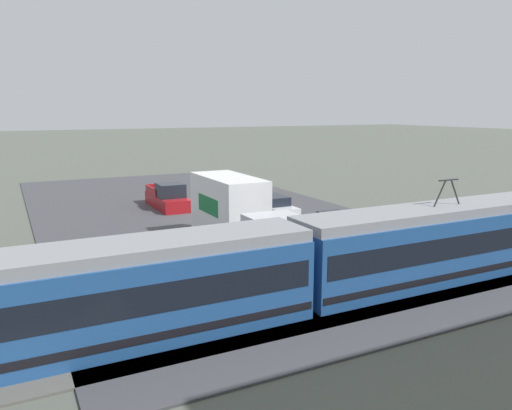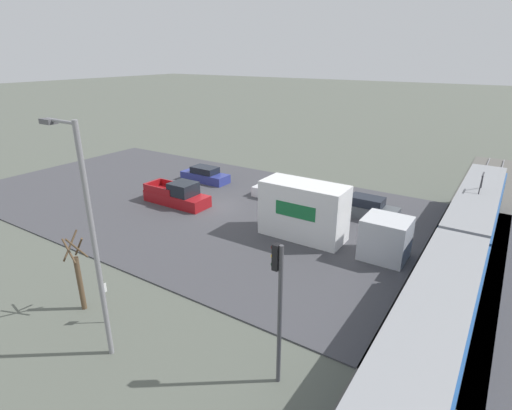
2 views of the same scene
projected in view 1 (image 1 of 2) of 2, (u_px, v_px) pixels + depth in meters
The scene contains 9 objects.
ground_plane at pixel (197, 214), 35.54m from camera, with size 320.00×320.00×0.00m, color #565B51.
road_surface at pixel (197, 213), 35.53m from camera, with size 21.56×43.89×0.08m.
rail_bed at pixel (352, 295), 19.92m from camera, with size 59.59×4.40×0.22m.
light_rail_tram at pixel (298, 266), 18.50m from camera, with size 29.47×2.63×4.32m.
box_truck at pixel (239, 217), 26.14m from camera, with size 2.41×9.49×3.70m.
pickup_truck at pixel (168, 198), 37.29m from camera, with size 2.00×5.62×1.91m.
sedan_car_0 at pixel (273, 208), 34.40m from camera, with size 1.72×4.47×1.43m.
sedan_car_1 at pixel (339, 230), 27.91m from camera, with size 1.72×4.64×1.54m.
sedan_car_2 at pixel (229, 190), 41.84m from camera, with size 1.76×4.76×1.40m.
Camera 1 is at (11.92, 32.94, 7.34)m, focal length 35.00 mm.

